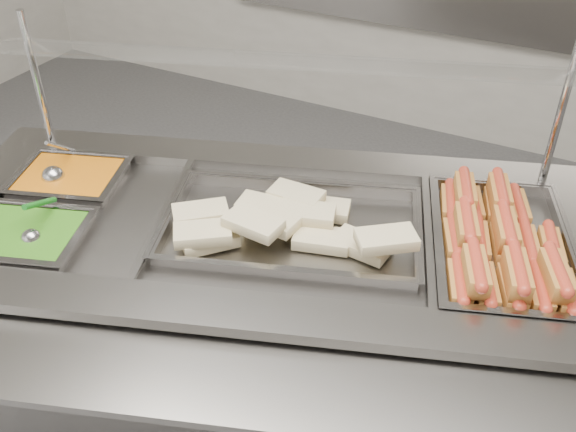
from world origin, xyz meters
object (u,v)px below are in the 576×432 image
at_px(pan_hotdogs, 500,253).
at_px(serving_spoon, 33,232).
at_px(steam_counter, 272,336).
at_px(sneeze_guard, 281,65).
at_px(ladle, 54,175).
at_px(pan_wraps, 292,231).

relative_size(pan_hotdogs, serving_spoon, 3.56).
distance_m(steam_counter, serving_spoon, 0.72).
xyz_separation_m(sneeze_guard, ladle, (-0.57, -0.28, -0.33)).
relative_size(steam_counter, ladle, 11.13).
bearing_deg(pan_hotdogs, sneeze_guard, 179.80).
xyz_separation_m(steam_counter, pan_wraps, (0.05, 0.02, 0.39)).
bearing_deg(sneeze_guard, pan_hotdogs, -0.20).
xyz_separation_m(pan_hotdogs, ladle, (-1.18, -0.28, 0.05)).
xyz_separation_m(pan_hotdogs, serving_spoon, (-1.04, -0.51, 0.05)).
height_order(steam_counter, pan_wraps, pan_wraps).
bearing_deg(steam_counter, pan_hotdogs, 19.07).
bearing_deg(ladle, sneeze_guard, 26.39).
distance_m(sneeze_guard, ladle, 0.72).
bearing_deg(steam_counter, pan_wraps, 19.07).
relative_size(steam_counter, serving_spoon, 11.57).
bearing_deg(ladle, steam_counter, 8.28).
distance_m(steam_counter, pan_wraps, 0.40).
bearing_deg(pan_hotdogs, pan_wraps, -160.93).
bearing_deg(pan_hotdogs, serving_spoon, -154.03).
distance_m(pan_hotdogs, serving_spoon, 1.16).
xyz_separation_m(steam_counter, sneeze_guard, (-0.07, 0.19, 0.75)).
xyz_separation_m(sneeze_guard, serving_spoon, (-0.43, -0.51, -0.33)).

